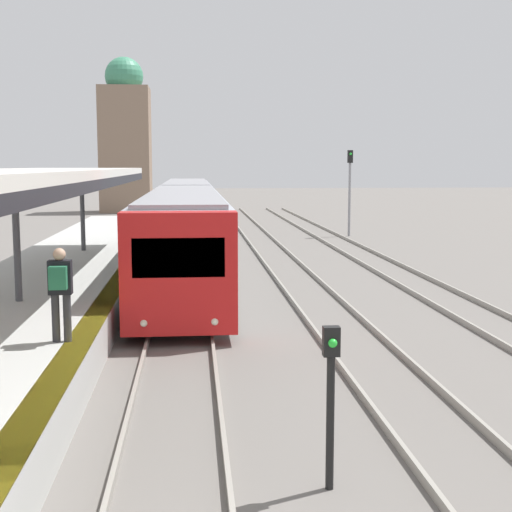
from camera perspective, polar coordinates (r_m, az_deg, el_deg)
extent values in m
cube|color=beige|center=(16.99, -18.81, 6.21)|extent=(4.00, 24.62, 0.20)
cube|color=black|center=(16.65, -12.18, 5.66)|extent=(0.08, 24.62, 0.24)
cylinder|color=#47474C|center=(17.08, -18.61, 1.19)|extent=(0.16, 0.16, 2.80)
cylinder|color=#47474C|center=(26.72, -13.71, 3.42)|extent=(0.16, 0.16, 2.80)
cylinder|color=#2D2D33|center=(13.06, -15.73, -4.80)|extent=(0.14, 0.14, 0.85)
cylinder|color=#2D2D33|center=(13.03, -14.86, -4.80)|extent=(0.14, 0.14, 0.85)
cube|color=black|center=(12.92, -15.40, -1.65)|extent=(0.40, 0.22, 0.60)
sphere|color=tan|center=(12.86, -15.46, 0.13)|extent=(0.22, 0.22, 0.22)
cube|color=#236B47|center=(12.72, -15.56, -1.70)|extent=(0.30, 0.18, 0.40)
cube|color=red|center=(15.70, -6.18, -1.34)|extent=(2.55, 0.70, 2.68)
cube|color=black|center=(15.32, -6.22, -0.14)|extent=(1.99, 0.04, 0.86)
sphere|color=#EFEACC|center=(15.59, -8.97, -5.33)|extent=(0.16, 0.16, 0.16)
sphere|color=#EFEACC|center=(15.56, -3.32, -5.28)|extent=(0.16, 0.16, 0.16)
cube|color=#A8ADB7|center=(24.10, -5.82, 1.66)|extent=(2.55, 16.22, 2.68)
cube|color=gray|center=(24.00, -5.86, 4.98)|extent=(2.24, 15.90, 0.12)
cube|color=black|center=(24.07, -5.82, 2.36)|extent=(2.57, 14.93, 0.70)
cylinder|color=black|center=(19.10, -9.21, -3.68)|extent=(0.12, 0.70, 0.70)
cylinder|color=black|center=(19.07, -2.69, -3.62)|extent=(0.12, 0.70, 0.70)
cylinder|color=black|center=(29.51, -7.77, 0.20)|extent=(0.12, 0.70, 0.70)
cylinder|color=black|center=(29.48, -3.56, 0.24)|extent=(0.12, 0.70, 0.70)
cube|color=#A8ADB7|center=(40.62, -5.54, 3.93)|extent=(2.55, 16.22, 2.68)
cube|color=gray|center=(40.57, -5.56, 5.90)|extent=(2.24, 15.90, 0.12)
cube|color=black|center=(40.61, -5.55, 4.34)|extent=(2.57, 14.93, 0.70)
cylinder|color=black|center=(35.49, -7.32, 1.39)|extent=(0.12, 0.70, 0.70)
cylinder|color=black|center=(35.47, -3.83, 1.43)|extent=(0.12, 0.70, 0.70)
cylinder|color=black|center=(45.99, -6.83, 2.73)|extent=(0.12, 0.70, 0.70)
cylinder|color=black|center=(45.98, -4.12, 2.76)|extent=(0.12, 0.70, 0.70)
cylinder|color=black|center=(8.92, 5.95, -13.16)|extent=(0.10, 0.10, 1.68)
cube|color=black|center=(8.62, 6.04, -6.80)|extent=(0.20, 0.14, 0.36)
sphere|color=green|center=(8.54, 6.16, -6.95)|extent=(0.11, 0.11, 0.11)
cylinder|color=gray|center=(40.18, 7.50, 4.98)|extent=(0.14, 0.14, 4.78)
cube|color=black|center=(40.15, 7.54, 7.90)|extent=(0.28, 0.20, 0.70)
sphere|color=green|center=(40.03, 7.59, 8.10)|extent=(0.14, 0.14, 0.14)
cube|color=#89705B|center=(62.07, -10.38, 8.33)|extent=(4.16, 4.16, 10.47)
sphere|color=#3D8966|center=(62.50, -10.51, 13.95)|extent=(3.20, 3.20, 3.20)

